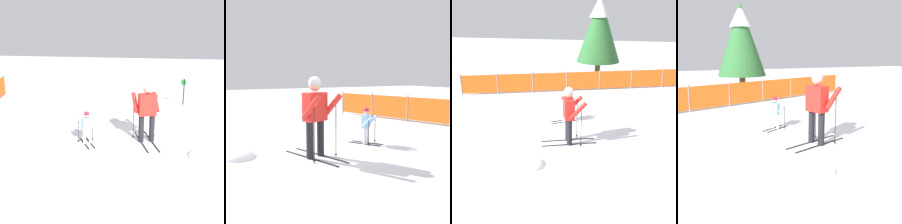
{
  "view_description": "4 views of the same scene",
  "coord_description": "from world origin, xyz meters",
  "views": [
    {
      "loc": [
        -7.97,
        -0.9,
        3.23
      ],
      "look_at": [
        0.23,
        0.81,
        0.87
      ],
      "focal_mm": 45.0,
      "sensor_mm": 36.0,
      "label": 1
    },
    {
      "loc": [
        5.99,
        -2.74,
        1.91
      ],
      "look_at": [
        -0.45,
        0.63,
        0.92
      ],
      "focal_mm": 45.0,
      "sensor_mm": 36.0,
      "label": 2
    },
    {
      "loc": [
        1.64,
        -8.34,
        4.12
      ],
      "look_at": [
        -0.17,
        0.65,
        0.69
      ],
      "focal_mm": 45.0,
      "sensor_mm": 36.0,
      "label": 3
    },
    {
      "loc": [
        -3.01,
        -6.43,
        2.33
      ],
      "look_at": [
        -0.33,
        0.27,
        0.77
      ],
      "focal_mm": 45.0,
      "sensor_mm": 36.0,
      "label": 4
    }
  ],
  "objects": [
    {
      "name": "ground_plane",
      "position": [
        0.0,
        0.0,
        0.0
      ],
      "size": [
        60.0,
        60.0,
        0.0
      ],
      "primitive_type": "plane",
      "color": "white"
    },
    {
      "name": "skier_adult",
      "position": [
        0.19,
        -0.27,
        1.11
      ],
      "size": [
        1.78,
        1.01,
        1.86
      ],
      "rotation": [
        0.0,
        0.0,
        0.34
      ],
      "color": "black",
      "rests_on": "ground_plane"
    },
    {
      "name": "skier_child",
      "position": [
        -0.34,
        1.46,
        0.58
      ],
      "size": [
        0.91,
        0.7,
        1.01
      ],
      "rotation": [
        0.0,
        0.0,
        0.57
      ],
      "color": "black",
      "rests_on": "ground_plane"
    },
    {
      "name": "snow_mound",
      "position": [
        -0.68,
        -1.87,
        0.0
      ],
      "size": [
        0.91,
        0.77,
        0.36
      ],
      "primitive_type": "ellipsoid",
      "color": "white",
      "rests_on": "ground_plane"
    }
  ]
}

